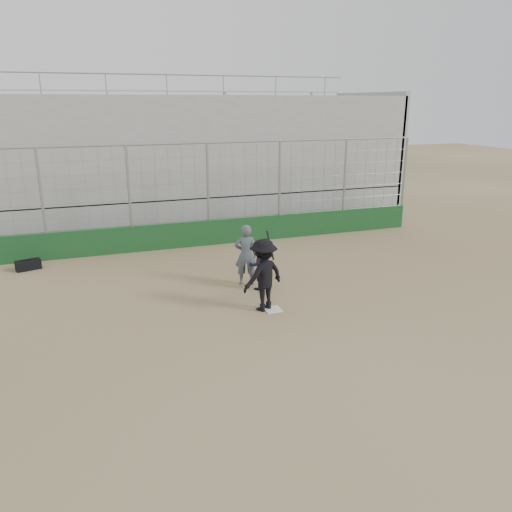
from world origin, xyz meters
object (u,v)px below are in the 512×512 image
object	(u,v)px
catcher_crouched	(260,273)
equipment_bag	(28,265)
umpire	(246,258)
batter_at_plate	(263,275)

from	to	relation	value
catcher_crouched	equipment_bag	xyz separation A→B (m)	(-6.84, 4.38, -0.35)
umpire	equipment_bag	size ratio (longest dim) A/B	2.01
batter_at_plate	catcher_crouched	world-z (taller)	batter_at_plate
catcher_crouched	umpire	xyz separation A→B (m)	(-0.27, 0.57, 0.34)
batter_at_plate	equipment_bag	size ratio (longest dim) A/B	2.47
catcher_crouched	umpire	distance (m)	0.72
umpire	equipment_bag	bearing A→B (deg)	-9.12
catcher_crouched	equipment_bag	bearing A→B (deg)	147.41
equipment_bag	catcher_crouched	bearing A→B (deg)	-32.59
batter_at_plate	equipment_bag	bearing A→B (deg)	137.52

